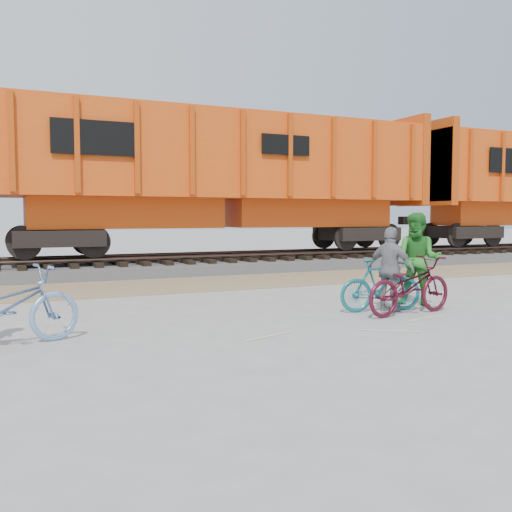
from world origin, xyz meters
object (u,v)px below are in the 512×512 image
(bicycle_blue, at_px, (3,307))
(person_woman, at_px, (391,269))
(person_man, at_px, (418,260))
(bicycle_teal, at_px, (381,285))
(hopper_car_center, at_px, (223,175))
(bicycle_maroon, at_px, (410,286))

(bicycle_blue, height_order, person_woman, person_woman)
(person_man, bearing_deg, person_woman, -110.62)
(bicycle_blue, relative_size, person_woman, 1.32)
(bicycle_teal, height_order, person_woman, person_woman)
(hopper_car_center, distance_m, bicycle_maroon, 9.52)
(person_man, xyz_separation_m, person_woman, (-0.84, -0.26, -0.13))
(hopper_car_center, distance_m, bicycle_blue, 11.40)
(bicycle_blue, distance_m, bicycle_maroon, 6.42)
(bicycle_blue, xyz_separation_m, person_woman, (6.32, 0.22, 0.23))
(bicycle_blue, height_order, bicycle_maroon, bicycle_blue)
(bicycle_blue, distance_m, person_woman, 6.32)
(person_woman, bearing_deg, bicycle_blue, 66.21)
(hopper_car_center, bearing_deg, bicycle_maroon, -90.83)
(bicycle_blue, distance_m, person_man, 7.19)
(bicycle_teal, relative_size, bicycle_maroon, 0.82)
(bicycle_maroon, height_order, person_woman, person_woman)
(bicycle_blue, distance_m, bicycle_teal, 6.17)
(hopper_car_center, xyz_separation_m, person_woman, (-0.23, -8.78, -2.25))
(bicycle_maroon, bearing_deg, person_man, -56.13)
(bicycle_blue, height_order, bicycle_teal, bicycle_blue)
(person_woman, bearing_deg, bicycle_teal, 41.70)
(hopper_car_center, xyz_separation_m, person_man, (0.61, -8.51, -2.12))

